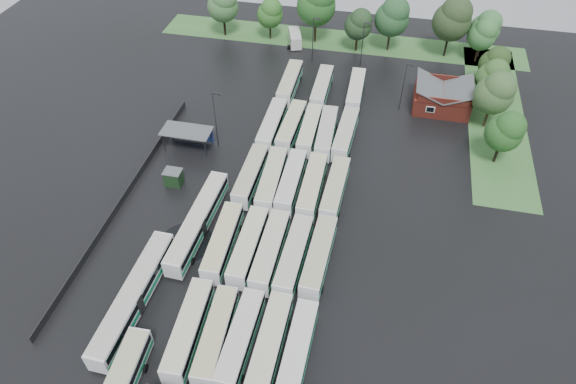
# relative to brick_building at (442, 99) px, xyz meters

# --- Properties ---
(ground) EXTENTS (160.00, 160.00, 0.00)m
(ground) POSITION_rel_brick_building_xyz_m (-24.00, -42.77, -1.87)
(ground) COLOR black
(ground) RESTS_ON ground
(brick_building) EXTENTS (10.07, 8.60, 5.39)m
(brick_building) POSITION_rel_brick_building_xyz_m (0.00, 0.00, 0.00)
(brick_building) COLOR maroon
(brick_building) RESTS_ON ground
(wash_shed) EXTENTS (8.20, 4.20, 3.58)m
(wash_shed) POSITION_rel_brick_building_xyz_m (-41.20, -20.74, 1.12)
(wash_shed) COLOR #2D2D30
(wash_shed) RESTS_ON ground
(utility_hut) EXTENTS (2.70, 2.20, 2.62)m
(utility_hut) POSITION_rel_brick_building_xyz_m (-40.20, -30.17, -0.55)
(utility_hut) COLOR black
(utility_hut) RESTS_ON ground
(grass_strip_north) EXTENTS (80.00, 10.00, 0.01)m
(grass_strip_north) POSITION_rel_brick_building_xyz_m (-22.00, 22.03, -1.86)
(grass_strip_north) COLOR #396C30
(grass_strip_north) RESTS_ON ground
(grass_strip_east) EXTENTS (10.00, 50.00, 0.01)m
(grass_strip_east) POSITION_rel_brick_building_xyz_m (10.00, 0.03, -1.86)
(grass_strip_east) COLOR #396C30
(grass_strip_east) RESTS_ON ground
(west_fence) EXTENTS (0.10, 50.00, 1.20)m
(west_fence) POSITION_rel_brick_building_xyz_m (-46.20, -34.77, -1.27)
(west_fence) COLOR #2D2D30
(west_fence) RESTS_ON ground
(bus_r1c0) EXTENTS (3.27, 12.55, 3.46)m
(bus_r1c0) POSITION_rel_brick_building_xyz_m (-28.38, -55.06, 0.04)
(bus_r1c0) COLOR white
(bus_r1c0) RESTS_ON ground
(bus_r1c1) EXTENTS (3.13, 12.07, 3.33)m
(bus_r1c1) POSITION_rel_brick_building_xyz_m (-25.06, -55.11, -0.04)
(bus_r1c1) COLOR white
(bus_r1c1) RESTS_ON ground
(bus_r1c2) EXTENTS (2.75, 12.13, 3.36)m
(bus_r1c2) POSITION_rel_brick_building_xyz_m (-22.19, -54.98, -0.02)
(bus_r1c2) COLOR white
(bus_r1c2) RESTS_ON ground
(bus_r1c3) EXTENTS (2.74, 12.59, 3.50)m
(bus_r1c3) POSITION_rel_brick_building_xyz_m (-18.77, -55.05, 0.06)
(bus_r1c3) COLOR white
(bus_r1c3) RESTS_ON ground
(bus_r1c4) EXTENTS (2.73, 12.10, 3.36)m
(bus_r1c4) POSITION_rel_brick_building_xyz_m (-15.57, -55.08, -0.02)
(bus_r1c4) COLOR white
(bus_r1c4) RESTS_ON ground
(bus_r2c0) EXTENTS (3.06, 12.46, 3.44)m
(bus_r2c0) POSITION_rel_brick_building_xyz_m (-28.58, -41.50, 0.03)
(bus_r2c0) COLOR white
(bus_r2c0) RESTS_ON ground
(bus_r2c1) EXTENTS (2.64, 12.34, 3.43)m
(bus_r2c1) POSITION_rel_brick_building_xyz_m (-25.04, -41.53, 0.02)
(bus_r2c1) COLOR white
(bus_r2c1) RESTS_ON ground
(bus_r2c2) EXTENTS (2.70, 12.58, 3.50)m
(bus_r2c2) POSITION_rel_brick_building_xyz_m (-22.00, -41.71, 0.06)
(bus_r2c2) COLOR white
(bus_r2c2) RESTS_ON ground
(bus_r2c3) EXTENTS (2.95, 12.49, 3.46)m
(bus_r2c3) POSITION_rel_brick_building_xyz_m (-18.79, -41.86, 0.04)
(bus_r2c3) COLOR white
(bus_r2c3) RESTS_ON ground
(bus_r2c4) EXTENTS (3.05, 12.57, 3.48)m
(bus_r2c4) POSITION_rel_brick_building_xyz_m (-15.58, -41.29, 0.05)
(bus_r2c4) COLOR white
(bus_r2c4) RESTS_ON ground
(bus_r3c0) EXTENTS (2.69, 12.18, 3.39)m
(bus_r3c0) POSITION_rel_brick_building_xyz_m (-28.52, -27.78, -0.00)
(bus_r3c0) COLOR white
(bus_r3c0) RESTS_ON ground
(bus_r3c1) EXTENTS (3.15, 12.65, 3.50)m
(bus_r3c1) POSITION_rel_brick_building_xyz_m (-25.12, -28.08, 0.06)
(bus_r3c1) COLOR white
(bus_r3c1) RESTS_ON ground
(bus_r3c2) EXTENTS (2.71, 12.37, 3.44)m
(bus_r3c2) POSITION_rel_brick_building_xyz_m (-22.17, -27.85, 0.03)
(bus_r3c2) COLOR white
(bus_r3c2) RESTS_ON ground
(bus_r3c3) EXTENTS (2.79, 12.66, 3.52)m
(bus_r3c3) POSITION_rel_brick_building_xyz_m (-18.86, -28.24, 0.07)
(bus_r3c3) COLOR white
(bus_r3c3) RESTS_ON ground
(bus_r3c4) EXTENTS (2.96, 12.26, 3.39)m
(bus_r3c4) POSITION_rel_brick_building_xyz_m (-15.45, -27.99, -0.00)
(bus_r3c4) COLOR white
(bus_r3c4) RESTS_ON ground
(bus_r4c0) EXTENTS (2.72, 12.62, 3.51)m
(bus_r4c0) POSITION_rel_brick_building_xyz_m (-28.36, -14.56, 0.07)
(bus_r4c0) COLOR white
(bus_r4c0) RESTS_ON ground
(bus_r4c1) EXTENTS (2.98, 12.30, 3.40)m
(bus_r4c1) POSITION_rel_brick_building_xyz_m (-25.09, -14.05, 0.01)
(bus_r4c1) COLOR white
(bus_r4c1) RESTS_ON ground
(bus_r4c2) EXTENTS (2.74, 12.03, 3.34)m
(bus_r4c2) POSITION_rel_brick_building_xyz_m (-21.88, -14.37, -0.03)
(bus_r4c2) COLOR white
(bus_r4c2) RESTS_ON ground
(bus_r4c3) EXTENTS (3.07, 12.33, 3.41)m
(bus_r4c3) POSITION_rel_brick_building_xyz_m (-18.95, -14.63, 0.01)
(bus_r4c3) COLOR white
(bus_r4c3) RESTS_ON ground
(bus_r4c4) EXTENTS (3.11, 12.40, 3.42)m
(bus_r4c4) POSITION_rel_brick_building_xyz_m (-15.75, -14.23, 0.02)
(bus_r4c4) COLOR white
(bus_r4c4) RESTS_ON ground
(bus_r5c0) EXTENTS (2.83, 12.66, 3.52)m
(bus_r5c0) POSITION_rel_brick_building_xyz_m (-28.28, -0.61, 0.07)
(bus_r5c0) COLOR white
(bus_r5c0) RESTS_ON ground
(bus_r5c2) EXTENTS (2.72, 12.33, 3.43)m
(bus_r5c2) POSITION_rel_brick_building_xyz_m (-22.05, -0.92, 0.02)
(bus_r5c2) COLOR white
(bus_r5c2) RESTS_ON ground
(bus_r5c4) EXTENTS (2.82, 12.21, 3.38)m
(bus_r5c4) POSITION_rel_brick_building_xyz_m (-15.72, -0.57, -0.00)
(bus_r5c4) COLOR white
(bus_r5c4) RESTS_ON ground
(artic_bus_west_b) EXTENTS (3.16, 18.25, 3.37)m
(artic_bus_west_b) POSITION_rel_brick_building_xyz_m (-33.11, -38.66, 0.01)
(artic_bus_west_b) COLOR white
(artic_bus_west_b) RESTS_ON ground
(artic_bus_west_c) EXTENTS (3.06, 18.87, 3.49)m
(artic_bus_west_c) POSITION_rel_brick_building_xyz_m (-36.45, -52.23, 0.07)
(artic_bus_west_c) COLOR white
(artic_bus_west_c) RESTS_ON ground
(minibus) EXTENTS (4.16, 6.75, 2.77)m
(minibus) POSITION_rel_brick_building_xyz_m (-31.25, 18.18, -0.33)
(minibus) COLOR silver
(minibus) RESTS_ON ground
(tree_north_0) EXTENTS (6.74, 6.74, 11.17)m
(tree_north_0) POSITION_rel_brick_building_xyz_m (-47.35, 19.09, 5.32)
(tree_north_0) COLOR black
(tree_north_0) RESTS_ON ground
(tree_north_1) EXTENTS (5.64, 5.64, 9.34)m
(tree_north_1) POSITION_rel_brick_building_xyz_m (-36.99, 19.58, 4.14)
(tree_north_1) COLOR black
(tree_north_1) RESTS_ON ground
(tree_north_2) EXTENTS (8.30, 8.30, 13.74)m
(tree_north_2) POSITION_rel_brick_building_xyz_m (-27.02, 20.33, 6.98)
(tree_north_2) COLOR #342314
(tree_north_2) RESTS_ON ground
(tree_north_3) EXTENTS (5.73, 5.73, 9.49)m
(tree_north_3) POSITION_rel_brick_building_xyz_m (-17.68, 18.18, 4.23)
(tree_north_3) COLOR black
(tree_north_3) RESTS_ON ground
(tree_north_4) EXTENTS (7.15, 7.15, 11.85)m
(tree_north_4) POSITION_rel_brick_building_xyz_m (-11.02, 19.91, 5.76)
(tree_north_4) COLOR black
(tree_north_4) RESTS_ON ground
(tree_north_5) EXTENTS (7.81, 7.81, 12.94)m
(tree_north_5) POSITION_rel_brick_building_xyz_m (0.93, 19.97, 6.46)
(tree_north_5) COLOR black
(tree_north_5) RESTS_ON ground
(tree_north_6) EXTENTS (6.21, 6.21, 10.28)m
(tree_north_6) POSITION_rel_brick_building_xyz_m (7.84, 21.10, 4.75)
(tree_north_6) COLOR #36281A
(tree_north_6) RESTS_ON ground
(tree_east_0) EXTENTS (5.88, 5.88, 9.74)m
(tree_east_0) POSITION_rel_brick_building_xyz_m (8.90, -13.94, 4.40)
(tree_east_0) COLOR black
(tree_east_0) RESTS_ON ground
(tree_east_1) EXTENTS (6.63, 6.63, 10.99)m
(tree_east_1) POSITION_rel_brick_building_xyz_m (7.82, -4.29, 5.20)
(tree_east_1) COLOR #362718
(tree_east_1) RESTS_ON ground
(tree_east_2) EXTENTS (5.61, 5.61, 9.29)m
(tree_east_2) POSITION_rel_brick_building_xyz_m (8.16, 3.03, 4.11)
(tree_east_2) COLOR black
(tree_east_2) RESTS_ON ground
(tree_east_3) EXTENTS (5.52, 5.52, 9.14)m
(tree_east_3) POSITION_rel_brick_building_xyz_m (8.90, 8.22, 4.01)
(tree_east_3) COLOR black
(tree_east_3) RESTS_ON ground
(tree_east_4) EXTENTS (5.70, 5.70, 9.45)m
(tree_east_4) POSITION_rel_brick_building_xyz_m (7.26, 19.13, 4.21)
(tree_east_4) COLOR black
(tree_east_4) RESTS_ON ground
(lamp_post_ne) EXTENTS (1.44, 0.28, 9.34)m
(lamp_post_ne) POSITION_rel_brick_building_xyz_m (-7.20, -2.03, 3.55)
(lamp_post_ne) COLOR #2D2D30
(lamp_post_ne) RESTS_ON ground
(lamp_post_nw) EXTENTS (1.60, 0.31, 10.41)m
(lamp_post_nw) POSITION_rel_brick_building_xyz_m (-36.44, -19.47, 4.18)
(lamp_post_nw) COLOR #2D2D30
(lamp_post_nw) RESTS_ON ground
(lamp_post_back_w) EXTENTS (1.49, 0.29, 9.69)m
(lamp_post_back_w) POSITION_rel_brick_building_xyz_m (-26.01, 11.36, 3.76)
(lamp_post_back_w) COLOR #2D2D30
(lamp_post_back_w) RESTS_ON ground
(lamp_post_back_e) EXTENTS (1.44, 0.28, 9.35)m
(lamp_post_back_e) POSITION_rel_brick_building_xyz_m (-16.05, 12.23, 3.57)
(lamp_post_back_e) COLOR #2D2D30
(lamp_post_back_e) RESTS_ON ground
(puddle_2) EXTENTS (7.56, 7.56, 0.01)m
(puddle_2) POSITION_rel_brick_building_xyz_m (-34.21, -41.17, -1.86)
(puddle_2) COLOR black
(puddle_2) RESTS_ON ground
(puddle_3) EXTENTS (4.20, 4.20, 0.01)m
(puddle_3) POSITION_rel_brick_building_xyz_m (-20.83, -46.68, -1.86)
(puddle_3) COLOR black
(puddle_3) RESTS_ON ground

